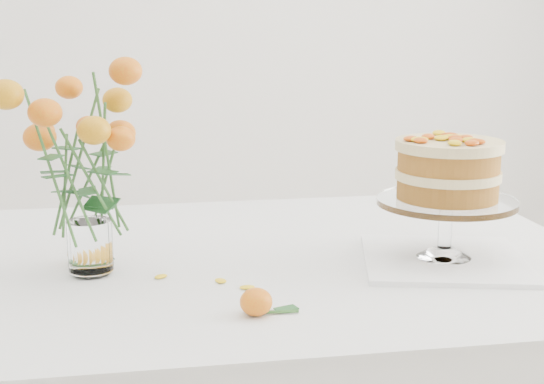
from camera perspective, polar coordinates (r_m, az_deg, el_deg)
The scene contains 9 objects.
table at distance 1.47m, azimuth -3.63°, elevation -7.97°, with size 1.43×0.93×0.76m.
napkin at distance 1.44m, azimuth 12.79°, elevation -4.96°, with size 0.29×0.29×0.01m, color white.
cake_stand at distance 1.41m, azimuth 13.10°, elevation 1.18°, with size 0.25×0.25×0.23m.
rose_vase at distance 1.33m, azimuth -13.92°, elevation 3.41°, with size 0.31×0.31×0.39m.
loose_rose_near at distance 1.43m, azimuth -14.24°, elevation -4.55°, with size 0.08×0.05×0.04m.
loose_rose_far at distance 1.15m, azimuth -1.18°, elevation -8.28°, with size 0.09×0.05×0.04m.
stray_petal_a at distance 1.34m, azimuth -8.36°, elevation -6.33°, with size 0.03×0.02×0.00m, color yellow.
stray_petal_b at distance 1.30m, azimuth -3.89°, elevation -6.70°, with size 0.03×0.02×0.00m, color yellow.
stray_petal_c at distance 1.27m, azimuth -1.89°, elevation -7.19°, with size 0.03×0.02×0.00m, color yellow.
Camera 1 is at (-0.14, -1.37, 1.19)m, focal length 50.00 mm.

